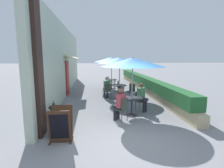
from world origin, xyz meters
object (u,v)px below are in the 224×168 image
at_px(patio_table_near, 132,102).
at_px(coffee_cup_mid, 120,85).
at_px(cafe_chair_near_right, 122,108).
at_px(cafe_chair_mid_left, 107,90).
at_px(seated_patron_near_right, 120,103).
at_px(cafe_chair_far_left, 113,84).
at_px(patio_table_far, 111,82).
at_px(cafe_chair_mid_right, 131,90).
at_px(patio_umbrella_far, 111,60).
at_px(cafe_chair_near_left, 140,99).
at_px(menu_board, 61,125).
at_px(cafe_chair_far_right, 110,81).
at_px(cafe_chair_mid_back, 120,87).
at_px(seated_patron_near_left, 142,96).
at_px(coffee_cup_far, 110,79).
at_px(patio_table_mid, 119,88).
at_px(patio_umbrella_mid, 120,60).
at_px(bicycle_leaning, 52,117).
at_px(seated_patron_mid_left, 107,87).
at_px(patio_umbrella_near, 132,62).

height_order(patio_table_near, coffee_cup_mid, coffee_cup_mid).
relative_size(cafe_chair_near_right, cafe_chair_mid_left, 1.00).
xyz_separation_m(seated_patron_near_right, cafe_chair_far_left, (0.43, 5.53, -0.17)).
bearing_deg(patio_table_far, cafe_chair_near_right, -92.80).
bearing_deg(seated_patron_near_right, cafe_chair_mid_right, 25.75).
bearing_deg(patio_umbrella_far, cafe_chair_near_left, -82.66).
bearing_deg(menu_board, cafe_chair_far_right, 76.49).
height_order(cafe_chair_mid_back, menu_board, menu_board).
bearing_deg(cafe_chair_mid_back, seated_patron_near_right, 7.36).
bearing_deg(cafe_chair_far_right, coffee_cup_mid, 6.06).
bearing_deg(cafe_chair_near_right, patio_table_far, 42.64).
bearing_deg(seated_patron_near_left, coffee_cup_far, -125.19).
relative_size(patio_table_mid, patio_umbrella_far, 0.34).
distance_m(patio_umbrella_mid, cafe_chair_far_right, 3.74).
relative_size(seated_patron_near_left, cafe_chair_mid_right, 1.44).
bearing_deg(patio_umbrella_mid, bicycle_leaning, -125.79).
xyz_separation_m(cafe_chair_mid_back, patio_umbrella_far, (-0.32, 1.83, 1.64)).
xyz_separation_m(cafe_chair_near_right, bicycle_leaning, (-2.43, -0.26, -0.15)).
bearing_deg(menu_board, cafe_chair_mid_back, 67.37).
distance_m(cafe_chair_near_right, cafe_chair_mid_right, 3.46).
xyz_separation_m(cafe_chair_mid_left, seated_patron_mid_left, (-0.03, 0.11, 0.17)).
xyz_separation_m(patio_umbrella_near, cafe_chair_mid_right, (0.58, 2.70, -1.64)).
distance_m(patio_table_near, seated_patron_near_right, 0.78).
bearing_deg(menu_board, coffee_cup_mid, 64.97).
height_order(cafe_chair_mid_left, cafe_chair_far_left, same).
xyz_separation_m(coffee_cup_mid, bicycle_leaning, (-2.91, -3.90, -0.41)).
distance_m(coffee_cup_mid, menu_board, 5.52).
distance_m(seated_patron_near_right, cafe_chair_far_left, 5.55).
xyz_separation_m(patio_table_near, cafe_chair_mid_right, (0.58, 2.70, -0.04)).
distance_m(cafe_chair_near_left, seated_patron_near_right, 1.54).
bearing_deg(patio_umbrella_far, cafe_chair_mid_back, -80.19).
distance_m(seated_patron_mid_left, cafe_chair_mid_back, 1.28).
xyz_separation_m(patio_table_near, patio_umbrella_mid, (-0.00, 3.20, 1.61)).
xyz_separation_m(cafe_chair_near_right, coffee_cup_mid, (0.48, 3.64, 0.26)).
xyz_separation_m(coffee_cup_far, menu_board, (-2.16, -7.68, -0.29)).
distance_m(cafe_chair_near_left, seated_patron_mid_left, 2.76).
relative_size(cafe_chair_mid_left, cafe_chair_far_left, 1.00).
relative_size(cafe_chair_mid_back, bicycle_leaning, 0.49).
relative_size(patio_umbrella_mid, coffee_cup_mid, 27.68).
bearing_deg(patio_table_far, patio_table_mid, -86.13).
relative_size(cafe_chair_mid_left, coffee_cup_far, 9.67).
relative_size(cafe_chair_mid_back, patio_umbrella_far, 0.35).
bearing_deg(menu_board, patio_table_far, 74.80).
xyz_separation_m(patio_table_mid, seated_patron_mid_left, (-0.75, -0.15, 0.13)).
bearing_deg(patio_table_far, patio_umbrella_far, -90.00).
relative_size(seated_patron_near_left, menu_board, 1.28).
bearing_deg(patio_table_far, cafe_chair_mid_right, -76.22).
distance_m(seated_patron_near_left, patio_umbrella_far, 5.53).
xyz_separation_m(cafe_chair_near_left, patio_table_mid, (-0.49, 2.61, 0.04)).
bearing_deg(cafe_chair_mid_back, patio_table_near, 14.37).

